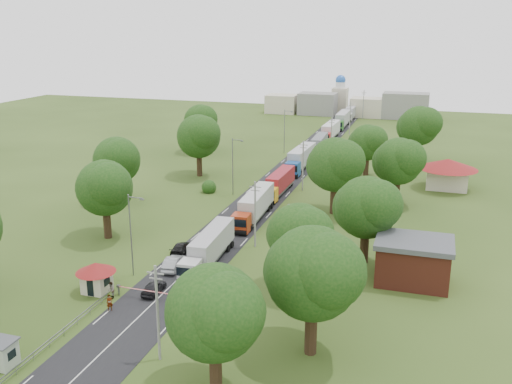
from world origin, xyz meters
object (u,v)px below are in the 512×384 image
at_px(info_sign, 317,157).
at_px(pedestrian_near, 110,303).
at_px(car_lane_front, 154,288).
at_px(truck_0, 209,247).
at_px(boom_barrier, 144,291).
at_px(car_lane_mid, 173,263).
at_px(guard_booth, 96,274).

bearing_deg(info_sign, pedestrian_near, -97.77).
bearing_deg(info_sign, car_lane_front, -96.05).
bearing_deg(info_sign, truck_0, -94.05).
distance_m(boom_barrier, car_lane_mid, 8.07).
height_order(truck_0, car_lane_front, truck_0).
bearing_deg(boom_barrier, guard_booth, -179.99).
height_order(guard_booth, car_lane_mid, guard_booth).
distance_m(car_lane_front, car_lane_mid, 6.60).
xyz_separation_m(boom_barrier, car_lane_front, (0.36, 1.50, -0.22)).
bearing_deg(car_lane_mid, boom_barrier, 84.96).
relative_size(guard_booth, car_lane_mid, 0.93).
distance_m(info_sign, car_lane_front, 58.87).
relative_size(boom_barrier, info_sign, 2.25).
height_order(guard_booth, car_lane_front, guard_booth).
xyz_separation_m(boom_barrier, guard_booth, (-5.84, -0.00, 1.27)).
relative_size(info_sign, car_lane_front, 1.04).
bearing_deg(car_lane_front, truck_0, -107.71).
bearing_deg(car_lane_mid, car_lane_front, 88.68).
xyz_separation_m(car_lane_front, car_lane_mid, (-0.74, 6.56, 0.10)).
bearing_deg(pedestrian_near, car_lane_front, 22.74).
bearing_deg(pedestrian_near, info_sign, 41.19).
relative_size(info_sign, pedestrian_near, 2.29).
bearing_deg(guard_booth, boom_barrier, 0.01).
xyz_separation_m(truck_0, car_lane_mid, (-3.48, -3.06, -1.28)).
distance_m(truck_0, car_lane_mid, 4.81).
bearing_deg(car_lane_mid, info_sign, -105.33).
distance_m(truck_0, car_lane_front, 10.10).
bearing_deg(info_sign, car_lane_mid, -97.61).
relative_size(guard_booth, truck_0, 0.31).
bearing_deg(pedestrian_near, boom_barrier, 17.93).
height_order(info_sign, truck_0, info_sign).
height_order(info_sign, car_lane_front, info_sign).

